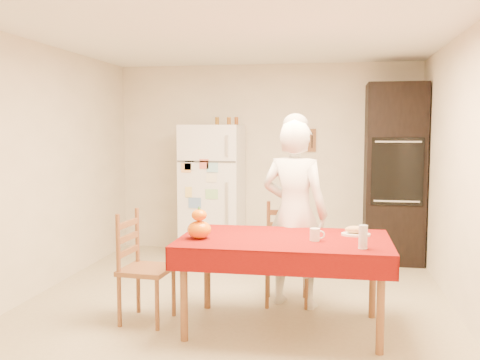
% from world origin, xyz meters
% --- Properties ---
extents(floor, '(4.50, 4.50, 0.00)m').
position_xyz_m(floor, '(0.00, 0.00, 0.00)').
color(floor, tan).
rests_on(floor, ground).
extents(room_shell, '(4.02, 4.52, 2.51)m').
position_xyz_m(room_shell, '(0.00, 0.00, 1.62)').
color(room_shell, silver).
rests_on(room_shell, ground).
extents(refrigerator, '(0.75, 0.74, 1.70)m').
position_xyz_m(refrigerator, '(-0.65, 1.88, 0.85)').
color(refrigerator, white).
rests_on(refrigerator, floor).
extents(oven_cabinet, '(0.70, 0.62, 2.20)m').
position_xyz_m(oven_cabinet, '(1.63, 1.93, 1.10)').
color(oven_cabinet, black).
rests_on(oven_cabinet, floor).
extents(dining_table, '(1.70, 1.00, 0.76)m').
position_xyz_m(dining_table, '(0.50, -0.56, 0.69)').
color(dining_table, brown).
rests_on(dining_table, floor).
extents(chair_far, '(0.45, 0.44, 0.95)m').
position_xyz_m(chair_far, '(0.46, 0.16, 0.51)').
color(chair_far, brown).
rests_on(chair_far, floor).
extents(chair_left, '(0.43, 0.45, 0.95)m').
position_xyz_m(chair_left, '(-0.73, -0.59, 0.51)').
color(chair_left, brown).
rests_on(chair_left, floor).
extents(seated_woman, '(0.72, 0.57, 1.73)m').
position_xyz_m(seated_woman, '(0.54, 0.06, 0.87)').
color(seated_woman, silver).
rests_on(seated_woman, floor).
extents(coffee_mug, '(0.08, 0.08, 0.10)m').
position_xyz_m(coffee_mug, '(0.75, -0.64, 0.81)').
color(coffee_mug, white).
rests_on(coffee_mug, dining_table).
extents(pumpkin_lower, '(0.19, 0.19, 0.14)m').
position_xyz_m(pumpkin_lower, '(-0.18, -0.71, 0.83)').
color(pumpkin_lower, '#C93B04').
rests_on(pumpkin_lower, dining_table).
extents(pumpkin_upper, '(0.12, 0.12, 0.09)m').
position_xyz_m(pumpkin_upper, '(-0.18, -0.71, 0.95)').
color(pumpkin_upper, '#DA5C05').
rests_on(pumpkin_upper, pumpkin_lower).
extents(wine_glass, '(0.07, 0.07, 0.18)m').
position_xyz_m(wine_glass, '(1.11, -0.86, 0.85)').
color(wine_glass, silver).
rests_on(wine_glass, dining_table).
extents(bread_plate, '(0.24, 0.24, 0.02)m').
position_xyz_m(bread_plate, '(1.08, -0.36, 0.77)').
color(bread_plate, white).
rests_on(bread_plate, dining_table).
extents(bread_loaf, '(0.18, 0.10, 0.06)m').
position_xyz_m(bread_loaf, '(1.08, -0.36, 0.81)').
color(bread_loaf, '#A97853').
rests_on(bread_loaf, bread_plate).
extents(spice_jar_left, '(0.05, 0.05, 0.10)m').
position_xyz_m(spice_jar_left, '(-0.60, 1.93, 1.75)').
color(spice_jar_left, brown).
rests_on(spice_jar_left, refrigerator).
extents(spice_jar_mid, '(0.05, 0.05, 0.10)m').
position_xyz_m(spice_jar_mid, '(-0.44, 1.93, 1.75)').
color(spice_jar_mid, brown).
rests_on(spice_jar_mid, refrigerator).
extents(spice_jar_right, '(0.05, 0.05, 0.10)m').
position_xyz_m(spice_jar_right, '(-0.35, 1.93, 1.75)').
color(spice_jar_right, brown).
rests_on(spice_jar_right, refrigerator).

